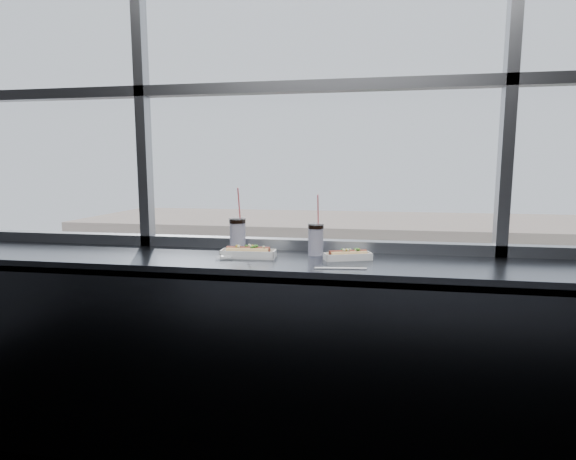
% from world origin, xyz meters
% --- Properties ---
extents(wall_back_lower, '(6.00, 0.00, 6.00)m').
position_xyz_m(wall_back_lower, '(0.00, 1.50, 0.55)').
color(wall_back_lower, black).
rests_on(wall_back_lower, ground).
extents(window_glass, '(6.00, 0.00, 6.00)m').
position_xyz_m(window_glass, '(0.00, 1.52, 2.30)').
color(window_glass, silver).
rests_on(window_glass, ground).
extents(window_mullions, '(6.00, 0.08, 2.40)m').
position_xyz_m(window_mullions, '(0.00, 1.50, 2.30)').
color(window_mullions, gray).
rests_on(window_mullions, ground).
extents(counter, '(6.00, 0.55, 0.06)m').
position_xyz_m(counter, '(0.00, 1.23, 1.07)').
color(counter, slate).
rests_on(counter, ground).
extents(counter_fascia, '(6.00, 0.04, 1.04)m').
position_xyz_m(counter_fascia, '(0.00, 0.97, 0.55)').
color(counter_fascia, slate).
rests_on(counter_fascia, ground).
extents(hotdog_tray_left, '(0.29, 0.11, 0.07)m').
position_xyz_m(hotdog_tray_left, '(-0.30, 1.22, 1.13)').
color(hotdog_tray_left, white).
rests_on(hotdog_tray_left, counter).
extents(hotdog_tray_right, '(0.25, 0.15, 0.06)m').
position_xyz_m(hotdog_tray_right, '(0.21, 1.26, 1.12)').
color(hotdog_tray_right, white).
rests_on(hotdog_tray_right, counter).
extents(soda_cup_left, '(0.10, 0.10, 0.35)m').
position_xyz_m(soda_cup_left, '(-0.41, 1.41, 1.20)').
color(soda_cup_left, white).
rests_on(soda_cup_left, counter).
extents(soda_cup_right, '(0.09, 0.09, 0.32)m').
position_xyz_m(soda_cup_right, '(0.04, 1.36, 1.19)').
color(soda_cup_right, white).
rests_on(soda_cup_right, counter).
extents(loose_straw, '(0.24, 0.04, 0.01)m').
position_xyz_m(loose_straw, '(0.19, 1.04, 1.10)').
color(loose_straw, white).
rests_on(loose_straw, counter).
extents(wrapper, '(0.10, 0.07, 0.02)m').
position_xyz_m(wrapper, '(-0.41, 1.15, 1.11)').
color(wrapper, silver).
rests_on(wrapper, counter).
extents(plaza_ground, '(120.00, 120.00, 0.00)m').
position_xyz_m(plaza_ground, '(0.00, 45.00, -11.00)').
color(plaza_ground, '#B3B3B2').
rests_on(plaza_ground, ground).
extents(street_asphalt, '(80.00, 10.00, 0.06)m').
position_xyz_m(street_asphalt, '(0.00, 21.50, -10.97)').
color(street_asphalt, black).
rests_on(street_asphalt, plaza_ground).
extents(far_sidewalk, '(80.00, 6.00, 0.04)m').
position_xyz_m(far_sidewalk, '(0.00, 29.50, -10.98)').
color(far_sidewalk, '#B3B3B2').
rests_on(far_sidewalk, plaza_ground).
extents(far_building, '(50.00, 14.00, 8.00)m').
position_xyz_m(far_building, '(0.00, 39.50, -7.00)').
color(far_building, '#BBA391').
rests_on(far_building, plaza_ground).
extents(car_near_c, '(3.08, 5.98, 1.91)m').
position_xyz_m(car_near_c, '(0.43, 17.50, -9.98)').
color(car_near_c, '#B4030D').
rests_on(car_near_c, street_asphalt).
extents(car_far_a, '(2.93, 6.41, 2.10)m').
position_xyz_m(car_far_a, '(-11.85, 25.50, -9.89)').
color(car_far_a, '#343131').
rests_on(car_far_a, street_asphalt).
extents(car_near_a, '(3.16, 6.82, 2.23)m').
position_xyz_m(car_near_a, '(-14.84, 17.50, -9.83)').
color(car_near_a, '#A2C2D2').
rests_on(car_near_a, street_asphalt).
extents(car_near_b, '(2.50, 6.00, 2.00)m').
position_xyz_m(car_near_b, '(-8.45, 17.50, -9.94)').
color(car_near_b, black).
rests_on(car_near_b, street_asphalt).
extents(car_far_b, '(2.63, 5.94, 1.95)m').
position_xyz_m(car_far_b, '(0.45, 25.50, -9.96)').
color(car_far_b, '#620913').
rests_on(car_far_b, street_asphalt).
extents(car_near_d, '(2.35, 5.56, 1.85)m').
position_xyz_m(car_near_d, '(7.78, 17.50, -10.02)').
color(car_near_d, '#B0B0B0').
rests_on(car_near_d, street_asphalt).
extents(pedestrian_d, '(0.96, 0.72, 2.15)m').
position_xyz_m(pedestrian_d, '(8.75, 29.83, -9.88)').
color(pedestrian_d, '#66605B').
rests_on(pedestrian_d, far_sidewalk).
extents(pedestrian_b, '(0.77, 1.03, 2.31)m').
position_xyz_m(pedestrian_b, '(-2.88, 28.65, -9.80)').
color(pedestrian_b, '#66605B').
rests_on(pedestrian_b, far_sidewalk).
extents(tree_left, '(2.90, 2.90, 4.53)m').
position_xyz_m(tree_left, '(-8.51, 29.50, -7.93)').
color(tree_left, '#47382B').
rests_on(tree_left, far_sidewalk).
extents(tree_center, '(3.33, 3.33, 5.21)m').
position_xyz_m(tree_center, '(1.02, 29.50, -7.47)').
color(tree_center, '#47382B').
rests_on(tree_center, far_sidewalk).
extents(tree_right, '(3.36, 3.36, 5.25)m').
position_xyz_m(tree_right, '(12.05, 29.50, -7.44)').
color(tree_right, '#47382B').
rests_on(tree_right, far_sidewalk).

